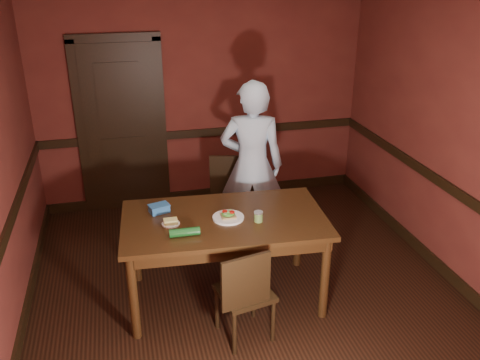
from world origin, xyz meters
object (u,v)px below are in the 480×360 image
food_tub (159,208)px  chair_near (245,291)px  dining_table (225,258)px  chair_far (238,202)px  person (252,166)px  cheese_saucer (171,222)px  sandwich_plate (228,216)px  sauce_jar (258,217)px

food_tub → chair_near: bearing=-69.5°
dining_table → chair_near: chair_near is taller
chair_far → person: 0.46m
chair_near → cheese_saucer: size_ratio=5.66×
dining_table → sandwich_plate: bearing=-31.0°
sandwich_plate → food_tub: 0.63m
sandwich_plate → food_tub: (-0.57, 0.26, 0.02)m
chair_near → person: person is taller
chair_near → person: (0.45, 1.48, 0.47)m
chair_near → person: size_ratio=0.48×
person → sandwich_plate: bearing=79.5°
chair_near → sandwich_plate: sandwich_plate is taller
sauce_jar → sandwich_plate: bearing=154.6°
chair_far → sauce_jar: chair_far is taller
dining_table → chair_far: size_ratio=1.88×
sauce_jar → food_tub: (-0.81, 0.38, -0.01)m
chair_far → food_tub: size_ratio=4.67×
sauce_jar → chair_far: bearing=85.4°
person → chair_near: bearing=88.6°
chair_far → person: size_ratio=0.52×
person → cheese_saucer: bearing=59.8°
chair_near → sauce_jar: size_ratio=9.47×
dining_table → sauce_jar: bearing=-22.6°
dining_table → food_tub: (-0.54, 0.24, 0.45)m
sauce_jar → food_tub: 0.90m
chair_far → sandwich_plate: (-0.33, -1.01, 0.38)m
sandwich_plate → food_tub: size_ratio=1.36×
dining_table → cheese_saucer: 0.64m
dining_table → sandwich_plate: sandwich_plate is taller
sauce_jar → cheese_saucer: bearing=170.2°
cheese_saucer → food_tub: food_tub is taller
food_tub → dining_table: bearing=-40.1°
chair_near → chair_far: bearing=-113.4°
person → sandwich_plate: 1.06m
chair_near → cheese_saucer: 0.85m
chair_far → cheese_saucer: (-0.83, -0.99, 0.38)m
sandwich_plate → cheese_saucer: (-0.50, 0.01, -0.00)m
dining_table → food_tub: bearing=160.0°
sauce_jar → food_tub: size_ratio=0.46×
chair_far → chair_near: (-0.32, -1.54, -0.04)m
chair_far → sandwich_plate: chair_far is taller
chair_far → food_tub: chair_far is taller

